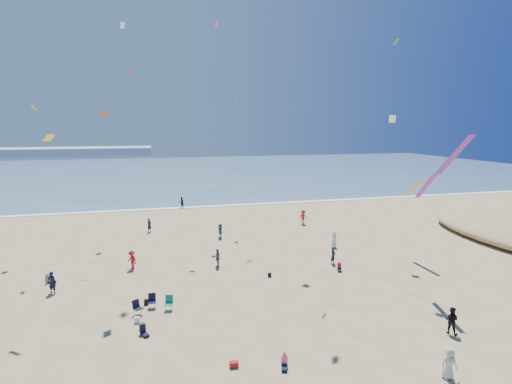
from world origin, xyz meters
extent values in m
cube|color=#476B84|center=(0.00, 95.00, 0.03)|extent=(220.00, 100.00, 0.06)
cube|color=white|center=(0.00, 45.00, 0.04)|extent=(220.00, 1.20, 0.08)
cube|color=#7A8EA8|center=(-60.00, 170.00, 1.60)|extent=(110.00, 20.00, 3.20)
imported|color=black|center=(11.33, 16.07, 0.77)|extent=(0.67, 0.63, 1.55)
imported|color=red|center=(14.09, 30.82, 0.92)|extent=(1.23, 0.76, 1.85)
imported|color=black|center=(-4.96, 31.71, 0.84)|extent=(0.71, 0.72, 1.67)
imported|color=#304685|center=(2.77, 27.18, 0.82)|extent=(0.65, 1.57, 1.64)
imported|color=slate|center=(1.01, 17.90, 0.85)|extent=(0.79, 1.08, 1.70)
imported|color=black|center=(-0.27, 45.16, 0.85)|extent=(1.03, 0.97, 1.69)
imported|color=silver|center=(9.68, -0.73, 0.81)|extent=(0.84, 0.60, 1.62)
imported|color=silver|center=(13.66, 20.84, 0.84)|extent=(0.58, 0.85, 1.69)
imported|color=#A5171D|center=(-6.36, 19.35, 0.83)|extent=(1.17, 1.21, 1.65)
imported|color=black|center=(-11.92, 15.44, 0.85)|extent=(0.73, 0.63, 1.71)
imported|color=black|center=(12.93, 2.97, 0.84)|extent=(1.02, 1.03, 1.68)
cube|color=white|center=(-5.59, 9.05, 0.20)|extent=(0.35, 0.20, 0.40)
cube|color=black|center=(-5.07, 11.64, 0.19)|extent=(0.30, 0.22, 0.38)
cube|color=maroon|center=(-0.51, 2.85, 0.15)|extent=(0.45, 0.30, 0.30)
cube|color=black|center=(4.84, 14.51, 0.17)|extent=(0.28, 0.18, 0.34)
cube|color=yellow|center=(-10.79, 13.22, 11.69)|extent=(0.90, 0.85, 0.44)
cube|color=#0EBBD8|center=(-11.90, 26.79, 20.72)|extent=(0.49, 0.63, 0.32)
cube|color=white|center=(18.12, 18.33, 13.11)|extent=(0.65, 0.52, 0.69)
cube|color=orange|center=(-15.42, 28.52, 14.23)|extent=(0.59, 0.62, 0.47)
cube|color=#FF5621|center=(-8.49, 24.58, 13.58)|extent=(0.87, 0.67, 0.40)
cube|color=blue|center=(5.86, 33.01, 15.43)|extent=(0.39, 0.72, 0.34)
cube|color=green|center=(16.04, 15.23, 19.47)|extent=(0.65, 0.65, 0.46)
cube|color=red|center=(-5.52, 16.60, 16.36)|extent=(0.48, 0.79, 0.49)
cube|color=white|center=(-7.14, 37.23, 24.42)|extent=(0.64, 0.57, 0.68)
cube|color=purple|center=(8.33, 16.04, 17.41)|extent=(0.65, 0.77, 0.44)
cube|color=#FF608C|center=(3.76, 33.62, 24.43)|extent=(0.55, 0.58, 0.65)
cube|color=#77269A|center=(15.10, 8.99, 8.06)|extent=(0.35, 3.14, 2.21)
cube|color=orange|center=(19.49, 16.40, 6.72)|extent=(0.35, 2.64, 1.87)
cube|color=#63238E|center=(11.27, 1.96, 10.89)|extent=(0.35, 3.30, 2.33)
camera|label=1|loc=(-4.14, -15.92, 12.47)|focal=28.00mm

